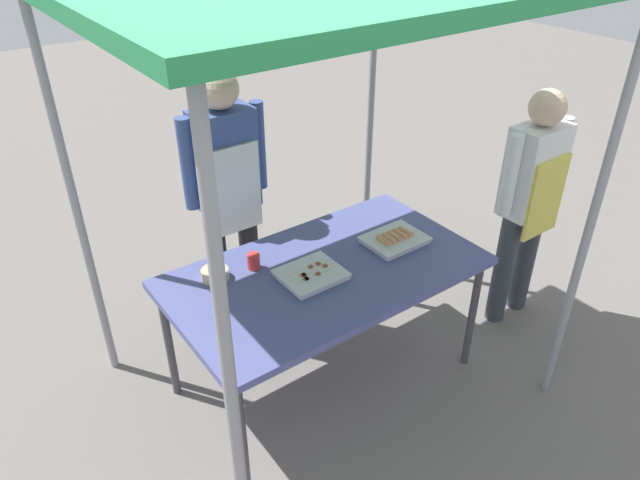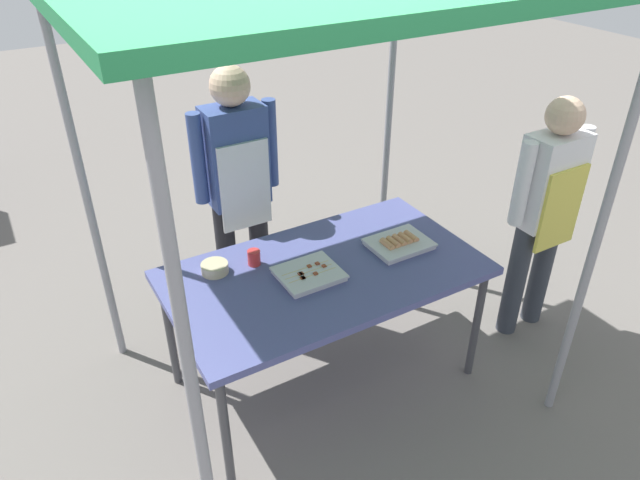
% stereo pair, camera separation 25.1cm
% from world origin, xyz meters
% --- Properties ---
extents(ground_plane, '(18.00, 18.00, 0.00)m').
position_xyz_m(ground_plane, '(0.00, 0.00, 0.00)').
color(ground_plane, '#66605B').
extents(stall_table, '(1.60, 0.90, 0.75)m').
position_xyz_m(stall_table, '(0.00, 0.00, 0.70)').
color(stall_table, '#4C518C').
rests_on(stall_table, ground).
extents(tray_grilled_sausages, '(0.33, 0.25, 0.06)m').
position_xyz_m(tray_grilled_sausages, '(0.46, -0.01, 0.77)').
color(tray_grilled_sausages, silver).
rests_on(tray_grilled_sausages, stall_table).
extents(tray_meat_skewers, '(0.31, 0.27, 0.04)m').
position_xyz_m(tray_meat_skewers, '(-0.10, -0.01, 0.77)').
color(tray_meat_skewers, silver).
rests_on(tray_meat_skewers, stall_table).
extents(condiment_bowl, '(0.14, 0.14, 0.05)m').
position_xyz_m(condiment_bowl, '(-0.49, 0.26, 0.78)').
color(condiment_bowl, '#BFB28C').
rests_on(condiment_bowl, stall_table).
extents(drink_cup_near_edge, '(0.07, 0.07, 0.08)m').
position_xyz_m(drink_cup_near_edge, '(-0.29, 0.23, 0.79)').
color(drink_cup_near_edge, red).
rests_on(drink_cup_near_edge, stall_table).
extents(vendor_woman, '(0.52, 0.23, 1.62)m').
position_xyz_m(vendor_woman, '(-0.13, 0.77, 0.96)').
color(vendor_woman, black).
rests_on(vendor_woman, ground).
extents(customer_nearby, '(0.52, 0.22, 1.50)m').
position_xyz_m(customer_nearby, '(1.32, -0.22, 0.88)').
color(customer_nearby, '#333842').
rests_on(customer_nearby, ground).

